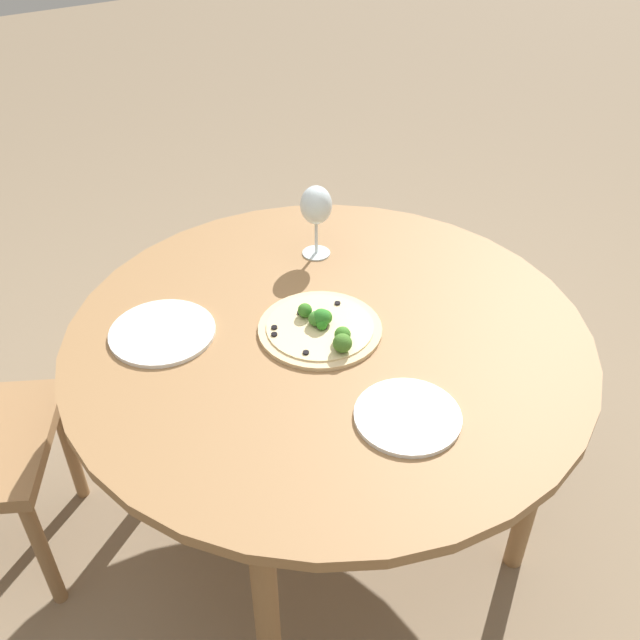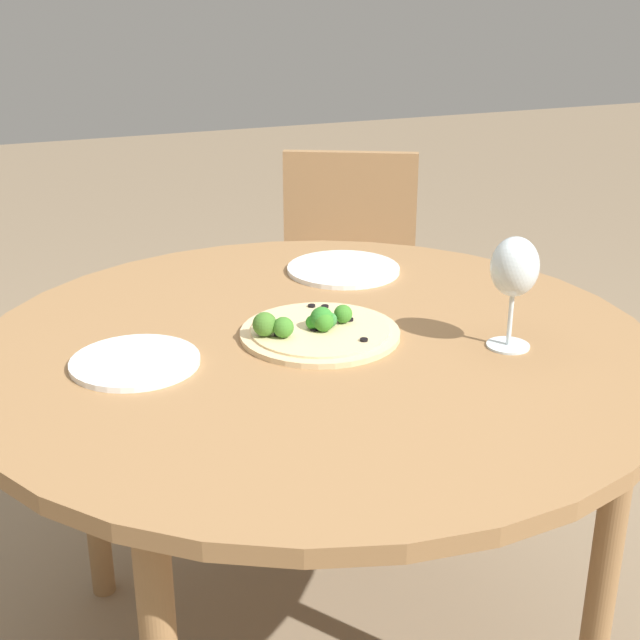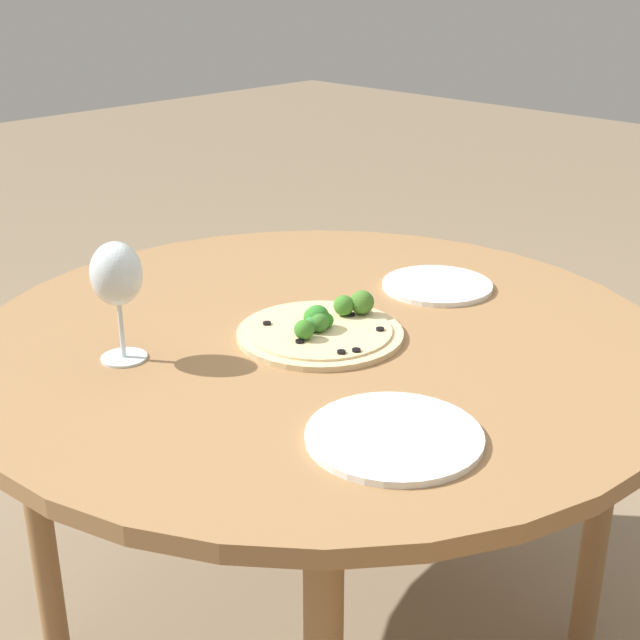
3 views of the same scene
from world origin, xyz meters
name	(u,v)px [view 1 (image 1 of 3)]	position (x,y,z in m)	size (l,w,h in m)	color
ground_plane	(326,523)	(0.00, 0.00, 0.00)	(12.00, 12.00, 0.00)	#847056
dining_table	(328,353)	(0.00, 0.00, 0.64)	(1.19, 1.19, 0.70)	olive
pizza	(321,327)	(-0.01, -0.01, 0.72)	(0.28, 0.28, 0.06)	#DBBC89
wine_glass	(316,207)	(-0.29, 0.15, 0.84)	(0.08, 0.08, 0.19)	silver
plate_near	(162,332)	(-0.19, -0.32, 0.71)	(0.24, 0.24, 0.01)	white
plate_far	(407,416)	(0.31, -0.01, 0.71)	(0.21, 0.21, 0.01)	white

